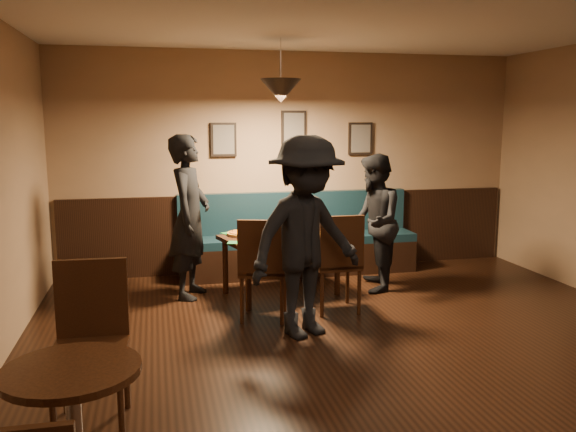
% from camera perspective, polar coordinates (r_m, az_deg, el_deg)
% --- Properties ---
extents(floor, '(7.00, 7.00, 0.00)m').
position_cam_1_polar(floor, '(4.76, 10.51, -15.07)').
color(floor, black).
rests_on(floor, ground).
extents(wall_back, '(6.00, 0.00, 6.00)m').
position_cam_1_polar(wall_back, '(7.69, 0.49, 5.19)').
color(wall_back, '#8C704F').
rests_on(wall_back, ground).
extents(wainscot, '(5.88, 0.06, 1.00)m').
position_cam_1_polar(wainscot, '(7.78, 0.54, -1.45)').
color(wainscot, black).
rests_on(wainscot, ground).
extents(booth_bench, '(3.00, 0.60, 1.00)m').
position_cam_1_polar(booth_bench, '(7.52, 1.01, -1.83)').
color(booth_bench, '#0F232D').
rests_on(booth_bench, ground).
extents(picture_left, '(0.32, 0.04, 0.42)m').
position_cam_1_polar(picture_left, '(7.49, -6.22, 7.32)').
color(picture_left, black).
rests_on(picture_left, wall_back).
extents(picture_center, '(0.32, 0.04, 0.42)m').
position_cam_1_polar(picture_center, '(7.64, 0.55, 8.54)').
color(picture_center, black).
rests_on(picture_center, wall_back).
extents(picture_right, '(0.32, 0.04, 0.42)m').
position_cam_1_polar(picture_right, '(7.90, 6.97, 7.41)').
color(picture_right, black).
rests_on(picture_right, wall_back).
extents(pendant_lamp, '(0.44, 0.44, 0.25)m').
position_cam_1_polar(pendant_lamp, '(6.46, -0.70, 11.95)').
color(pendant_lamp, black).
rests_on(pendant_lamp, ceiling).
extents(dining_table, '(1.41, 1.10, 0.67)m').
position_cam_1_polar(dining_table, '(6.65, -0.67, -4.77)').
color(dining_table, black).
rests_on(dining_table, floor).
extents(chair_near_left, '(0.56, 0.56, 1.02)m').
position_cam_1_polar(chair_near_left, '(5.84, -2.34, -5.00)').
color(chair_near_left, black).
rests_on(chair_near_left, floor).
extents(chair_near_right, '(0.46, 0.46, 1.02)m').
position_cam_1_polar(chair_near_right, '(6.09, 4.60, -4.42)').
color(chair_near_right, black).
rests_on(chair_near_right, floor).
extents(diner_left, '(0.63, 0.76, 1.79)m').
position_cam_1_polar(diner_left, '(6.56, -9.44, -0.07)').
color(diner_left, black).
rests_on(diner_left, floor).
extents(diner_right, '(0.79, 0.90, 1.57)m').
position_cam_1_polar(diner_right, '(6.81, 8.22, -0.65)').
color(diner_right, black).
rests_on(diner_right, floor).
extents(diner_front, '(1.34, 1.09, 1.81)m').
position_cam_1_polar(diner_front, '(5.29, 1.75, -2.07)').
color(diner_front, black).
rests_on(diner_front, floor).
extents(pizza_a, '(0.41, 0.41, 0.04)m').
position_cam_1_polar(pizza_a, '(6.66, -4.37, -1.67)').
color(pizza_a, orange).
rests_on(pizza_a, dining_table).
extents(pizza_b, '(0.41, 0.41, 0.04)m').
position_cam_1_polar(pizza_b, '(6.37, -0.61, -2.12)').
color(pizza_b, '#CB6E26').
rests_on(pizza_b, dining_table).
extents(pizza_c, '(0.48, 0.48, 0.04)m').
position_cam_1_polar(pizza_c, '(6.79, 2.68, -1.43)').
color(pizza_c, orange).
rests_on(pizza_c, dining_table).
extents(soda_glass, '(0.08, 0.08, 0.14)m').
position_cam_1_polar(soda_glass, '(6.42, 4.66, -1.65)').
color(soda_glass, black).
rests_on(soda_glass, dining_table).
extents(tabasco_bottle, '(0.03, 0.03, 0.11)m').
position_cam_1_polar(tabasco_bottle, '(6.70, 4.06, -1.28)').
color(tabasco_bottle, '#8B1304').
rests_on(tabasco_bottle, dining_table).
extents(napkin_a, '(0.18, 0.18, 0.01)m').
position_cam_1_polar(napkin_a, '(6.77, -5.79, -1.66)').
color(napkin_a, '#1D6F2D').
rests_on(napkin_a, dining_table).
extents(napkin_b, '(0.18, 0.18, 0.01)m').
position_cam_1_polar(napkin_b, '(6.25, -5.12, -2.56)').
color(napkin_b, '#1D6F33').
rests_on(napkin_b, dining_table).
extents(cutlery_set, '(0.19, 0.05, 0.00)m').
position_cam_1_polar(cutlery_set, '(6.20, -0.57, -2.63)').
color(cutlery_set, silver).
rests_on(cutlery_set, dining_table).
extents(cafe_chair_far, '(0.48, 0.48, 1.05)m').
position_cam_1_polar(cafe_chair_far, '(4.03, -18.59, -11.90)').
color(cafe_chair_far, black).
rests_on(cafe_chair_far, floor).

